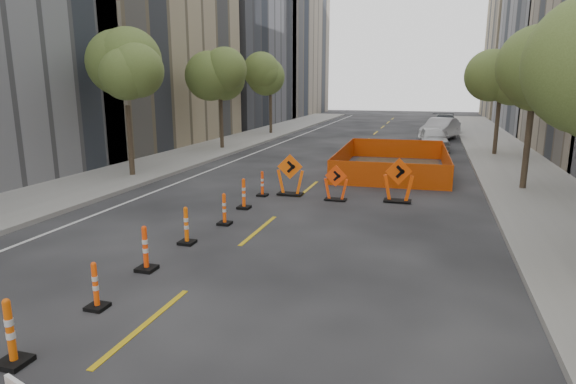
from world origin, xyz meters
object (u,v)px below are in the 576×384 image
(chevron_sign_center, at_px, (336,183))
(parked_car_mid, at_px, (440,129))
(channelizer_2, at_px, (95,285))
(channelizer_7, at_px, (262,184))
(parked_car_near, at_px, (433,138))
(chevron_sign_right, at_px, (398,180))
(channelizer_6, at_px, (244,194))
(channelizer_4, at_px, (186,225))
(channelizer_5, at_px, (224,209))
(channelizer_1, at_px, (10,332))
(channelizer_3, at_px, (145,248))
(chevron_sign_left, at_px, (290,175))
(parked_car_far, at_px, (445,124))

(chevron_sign_center, height_order, parked_car_mid, parked_car_mid)
(channelizer_2, bearing_deg, channelizer_7, 90.80)
(channelizer_7, bearing_deg, parked_car_near, 68.33)
(chevron_sign_center, bearing_deg, chevron_sign_right, 9.17)
(channelizer_2, bearing_deg, channelizer_6, 90.82)
(channelizer_4, bearing_deg, chevron_sign_center, 64.35)
(chevron_sign_right, height_order, parked_car_near, chevron_sign_right)
(channelizer_2, bearing_deg, channelizer_5, 89.64)
(channelizer_6, distance_m, parked_car_near, 18.73)
(channelizer_5, bearing_deg, channelizer_1, -90.16)
(channelizer_5, xyz_separation_m, chevron_sign_right, (4.91, 4.47, 0.32))
(channelizer_3, distance_m, chevron_sign_right, 9.87)
(channelizer_7, distance_m, parked_car_near, 16.89)
(channelizer_4, distance_m, parked_car_mid, 28.56)
(channelizer_2, distance_m, parked_car_mid, 32.38)
(channelizer_4, height_order, channelizer_6, channelizer_6)
(channelizer_5, distance_m, channelizer_7, 3.97)
(channelizer_3, relative_size, chevron_sign_left, 0.67)
(channelizer_3, distance_m, chevron_sign_center, 8.54)
(chevron_sign_left, bearing_deg, channelizer_5, -112.23)
(chevron_sign_right, xyz_separation_m, parked_car_far, (2.07, 27.16, -0.02))
(channelizer_6, distance_m, chevron_sign_right, 5.65)
(chevron_sign_left, height_order, chevron_sign_center, chevron_sign_left)
(channelizer_3, distance_m, channelizer_7, 7.92)
(channelizer_5, xyz_separation_m, channelizer_7, (-0.18, 3.96, -0.01))
(channelizer_3, relative_size, channelizer_7, 1.11)
(channelizer_4, distance_m, parked_car_far, 34.38)
(channelizer_2, xyz_separation_m, chevron_sign_left, (0.84, 10.39, 0.33))
(chevron_sign_center, bearing_deg, channelizer_2, -106.16)
(parked_car_near, height_order, parked_car_far, parked_car_far)
(channelizer_5, bearing_deg, parked_car_near, 72.87)
(channelizer_5, xyz_separation_m, parked_car_far, (6.98, 31.64, 0.30))
(channelizer_7, bearing_deg, parked_car_mid, 72.82)
(channelizer_5, xyz_separation_m, chevron_sign_center, (2.68, 4.07, 0.17))
(channelizer_1, xyz_separation_m, channelizer_7, (-0.15, 11.89, -0.06))
(channelizer_4, bearing_deg, channelizer_5, 83.37)
(chevron_sign_left, bearing_deg, chevron_sign_center, -23.13)
(channelizer_2, height_order, channelizer_7, channelizer_7)
(channelizer_6, distance_m, chevron_sign_center, 3.52)
(chevron_sign_center, bearing_deg, chevron_sign_left, 167.81)
(chevron_sign_right, bearing_deg, parked_car_far, 63.27)
(chevron_sign_center, relative_size, chevron_sign_right, 0.82)
(channelizer_1, bearing_deg, chevron_sign_left, 86.16)
(channelizer_6, bearing_deg, chevron_sign_right, 26.22)
(channelizer_6, distance_m, channelizer_7, 1.98)
(chevron_sign_left, distance_m, parked_car_near, 16.09)
(channelizer_1, distance_m, channelizer_7, 11.89)
(channelizer_1, bearing_deg, channelizer_2, 90.42)
(channelizer_3, relative_size, parked_car_near, 0.25)
(channelizer_1, height_order, channelizer_5, channelizer_1)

